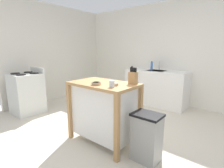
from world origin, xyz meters
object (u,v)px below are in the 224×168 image
knife_block (133,77)px  trash_bin (146,137)px  kitchen_island (104,109)px  bowl_stoneware_deep (114,84)px  sink_faucet (159,66)px  bowl_ceramic_wide (96,83)px  bottle_hand_soap (152,66)px  stove (27,93)px  drinking_cup (112,84)px

knife_block → trash_bin: (0.36, -0.22, -0.70)m
kitchen_island → bowl_stoneware_deep: size_ratio=8.26×
kitchen_island → sink_faucet: size_ratio=4.56×
bowl_ceramic_wide → sink_faucet: bearing=95.1°
bottle_hand_soap → stove: bottle_hand_soap is taller
bowl_ceramic_wide → bowl_stoneware_deep: size_ratio=1.07×
knife_block → trash_bin: bearing=-31.3°
bowl_ceramic_wide → stove: 2.23m
kitchen_island → sink_faucet: (-0.20, 2.37, 0.48)m
bowl_stoneware_deep → drinking_cup: bearing=-63.5°
sink_faucet → bottle_hand_soap: bearing=-114.8°
drinking_cup → trash_bin: 0.81m
knife_block → bottle_hand_soap: bearing=109.4°
kitchen_island → knife_block: size_ratio=3.96×
knife_block → kitchen_island: bearing=-151.6°
knife_block → stove: 2.62m
sink_faucet → stove: bearing=-127.2°
trash_bin → bottle_hand_soap: (-1.05, 2.16, 0.68)m
bowl_stoneware_deep → drinking_cup: size_ratio=1.38×
sink_faucet → knife_block: bearing=-74.9°
kitchen_island → trash_bin: (0.74, -0.01, -0.20)m
kitchen_island → trash_bin: 0.77m
knife_block → bowl_stoneware_deep: bearing=-119.6°
bowl_ceramic_wide → sink_faucet: 2.56m
bowl_ceramic_wide → stove: stove is taller
bottle_hand_soap → kitchen_island: bearing=-82.0°
bowl_ceramic_wide → bowl_stoneware_deep: bearing=31.9°
kitchen_island → bowl_ceramic_wide: bearing=-81.5°
stove → bottle_hand_soap: bearing=51.8°
bowl_ceramic_wide → drinking_cup: drinking_cup is taller
drinking_cup → trash_bin: (0.45, 0.15, -0.65)m
bowl_ceramic_wide → sink_faucet: sink_faucet is taller
bowl_ceramic_wide → sink_faucet: (-0.23, 2.55, 0.05)m
knife_block → drinking_cup: knife_block is taller
trash_bin → sink_faucet: (-0.94, 2.38, 0.68)m
bowl_ceramic_wide → stove: size_ratio=0.13×
bowl_ceramic_wide → drinking_cup: (0.27, 0.02, 0.02)m
knife_block → bowl_stoneware_deep: size_ratio=2.08×
sink_faucet → stove: (-1.95, -2.56, -0.55)m
kitchen_island → knife_block: (0.38, 0.21, 0.50)m
kitchen_island → bowl_stoneware_deep: bowl_stoneware_deep is taller
knife_block → stove: size_ratio=0.25×
bowl_stoneware_deep → stove: stove is taller
bowl_ceramic_wide → bottle_hand_soap: bearing=98.1°
sink_faucet → bowl_stoneware_deep: bearing=-79.7°
knife_block → bowl_ceramic_wide: knife_block is taller
bottle_hand_soap → stove: bearing=-128.2°
bowl_ceramic_wide → sink_faucet: size_ratio=0.59×
drinking_cup → bowl_stoneware_deep: bearing=116.5°
trash_bin → stove: 2.90m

